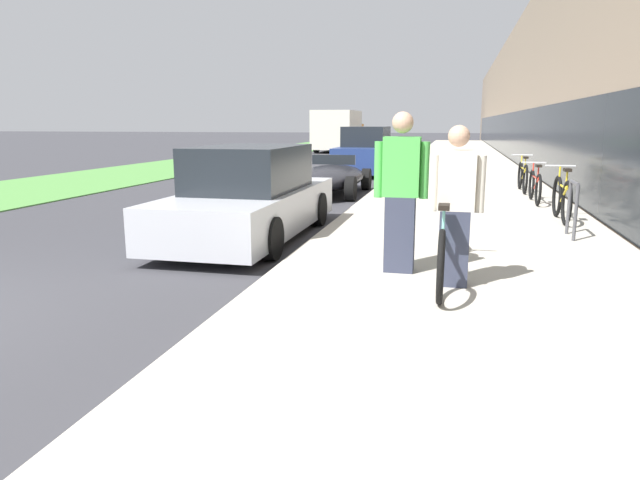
{
  "coord_description": "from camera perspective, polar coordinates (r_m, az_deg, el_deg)",
  "views": [
    {
      "loc": [
        5.46,
        -3.69,
        1.84
      ],
      "look_at": [
        1.31,
        13.82,
        -1.86
      ],
      "focal_mm": 32.0,
      "sensor_mm": 36.0,
      "label": 1
    }
  ],
  "objects": [
    {
      "name": "vintage_roadster_curbside",
      "position": [
        15.03,
        0.95,
        6.25
      ],
      "size": [
        1.8,
        4.21,
        1.0
      ],
      "color": "black",
      "rests_on": "ground"
    },
    {
      "name": "moving_truck",
      "position": [
        37.66,
        1.87,
        10.83
      ],
      "size": [
        2.54,
        6.06,
        2.62
      ],
      "color": "orange",
      "rests_on": "ground"
    },
    {
      "name": "cruiser_bike_middle",
      "position": [
        13.17,
        20.69,
        5.08
      ],
      "size": [
        0.52,
        1.77,
        0.85
      ],
      "color": "black",
      "rests_on": "sidewalk_slab"
    },
    {
      "name": "cruiser_bike_farthest",
      "position": [
        15.23,
        19.61,
        6.02
      ],
      "size": [
        0.52,
        1.85,
        0.9
      ],
      "color": "black",
      "rests_on": "sidewalk_slab"
    },
    {
      "name": "parked_sedan_curbside",
      "position": [
        9.25,
        -6.94,
        4.25
      ],
      "size": [
        1.77,
        4.61,
        1.48
      ],
      "color": "silver",
      "rests_on": "ground"
    },
    {
      "name": "tandem_bicycle",
      "position": [
        6.5,
        12.25,
        -0.18
      ],
      "size": [
        0.52,
        2.86,
        0.91
      ],
      "color": "black",
      "rests_on": "sidewalk_slab"
    },
    {
      "name": "lawn_strip",
      "position": [
        31.04,
        -8.94,
        8.1
      ],
      "size": [
        4.88,
        70.0,
        0.03
      ],
      "color": "#518E42",
      "rests_on": "ground"
    },
    {
      "name": "cruiser_bike_nearest",
      "position": [
        10.85,
        23.02,
        3.86
      ],
      "size": [
        0.52,
        1.71,
        0.95
      ],
      "color": "black",
      "rests_on": "sidewalk_slab"
    },
    {
      "name": "storefront_facade",
      "position": [
        33.58,
        26.96,
        12.8
      ],
      "size": [
        10.01,
        70.0,
        6.52
      ],
      "color": "gray",
      "rests_on": "ground"
    },
    {
      "name": "person_bystander",
      "position": [
        6.53,
        8.09,
        4.68
      ],
      "size": [
        0.62,
        0.24,
        1.81
      ],
      "color": "#33384C",
      "rests_on": "sidewalk_slab"
    },
    {
      "name": "sidewalk_slab",
      "position": [
        24.76,
        13.89,
        7.19
      ],
      "size": [
        4.53,
        70.0,
        0.15
      ],
      "color": "#BCB5A5",
      "rests_on": "ground"
    },
    {
      "name": "parked_sedan_far",
      "position": [
        21.27,
        4.65,
        8.69
      ],
      "size": [
        1.82,
        4.77,
        1.72
      ],
      "color": "navy",
      "rests_on": "ground"
    },
    {
      "name": "person_rider",
      "position": [
        6.06,
        13.4,
        3.25
      ],
      "size": [
        0.57,
        0.22,
        1.67
      ],
      "color": "#33384C",
      "rests_on": "sidewalk_slab"
    },
    {
      "name": "bike_rack_hoop",
      "position": [
        9.3,
        23.95,
        3.36
      ],
      "size": [
        0.05,
        0.6,
        0.84
      ],
      "color": "#4C4C51",
      "rests_on": "sidewalk_slab"
    }
  ]
}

